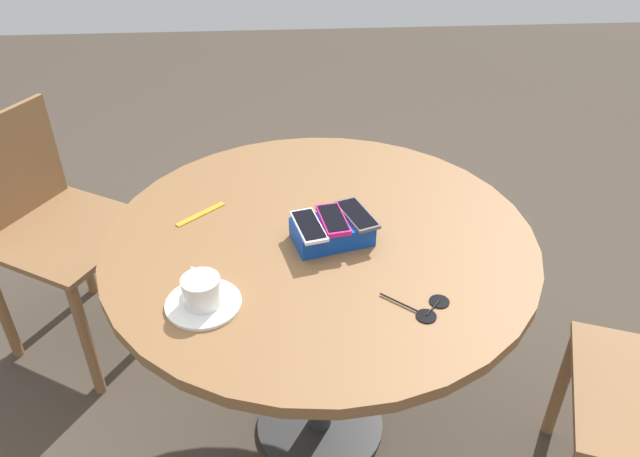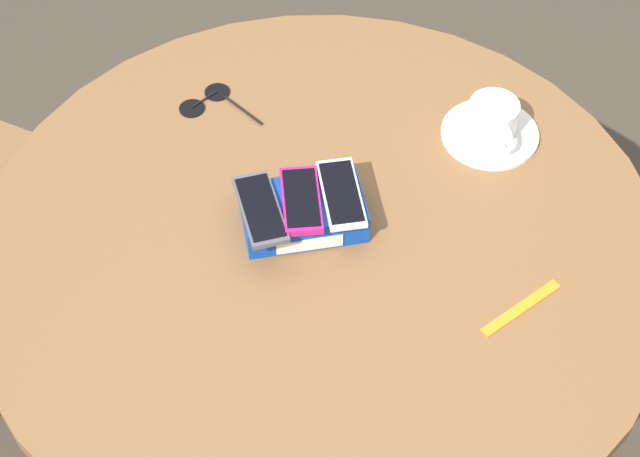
% 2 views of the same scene
% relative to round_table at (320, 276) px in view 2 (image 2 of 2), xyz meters
% --- Properties ---
extents(round_table, '(1.06, 1.06, 0.74)m').
position_rel_round_table_xyz_m(round_table, '(0.00, 0.00, 0.00)').
color(round_table, '#2D2D2D').
rests_on(round_table, ground_plane).
extents(phone_box, '(0.21, 0.15, 0.05)m').
position_rel_round_table_xyz_m(phone_box, '(-0.03, 0.02, 0.13)').
color(phone_box, '#0F42AD').
rests_on(phone_box, round_table).
extents(phone_gray, '(0.10, 0.15, 0.01)m').
position_rel_round_table_xyz_m(phone_gray, '(-0.09, 0.00, 0.16)').
color(phone_gray, '#515156').
rests_on(phone_gray, phone_box).
extents(phone_magenta, '(0.08, 0.14, 0.01)m').
position_rel_round_table_xyz_m(phone_magenta, '(-0.03, 0.02, 0.16)').
color(phone_magenta, '#D11975').
rests_on(phone_magenta, phone_box).
extents(phone_white, '(0.09, 0.15, 0.01)m').
position_rel_round_table_xyz_m(phone_white, '(0.03, 0.04, 0.16)').
color(phone_white, silver).
rests_on(phone_white, phone_box).
extents(saucer, '(0.16, 0.16, 0.01)m').
position_rel_round_table_xyz_m(saucer, '(0.26, 0.24, 0.10)').
color(saucer, white).
rests_on(saucer, round_table).
extents(coffee_cup, '(0.08, 0.11, 0.06)m').
position_rel_round_table_xyz_m(coffee_cup, '(0.26, 0.23, 0.14)').
color(coffee_cup, white).
rests_on(coffee_cup, saucer).
extents(lanyard_strap, '(0.12, 0.11, 0.00)m').
position_rel_round_table_xyz_m(lanyard_strap, '(0.30, -0.11, 0.10)').
color(lanyard_strap, orange).
rests_on(lanyard_strap, round_table).
extents(sunglasses, '(0.15, 0.10, 0.01)m').
position_rel_round_table_xyz_m(sunglasses, '(-0.21, 0.28, 0.10)').
color(sunglasses, black).
rests_on(sunglasses, round_table).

